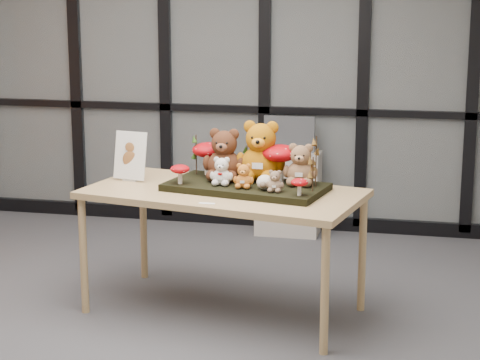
% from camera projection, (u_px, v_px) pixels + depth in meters
% --- Properties ---
extents(floor, '(5.00, 5.00, 0.00)m').
position_uv_depth(floor, '(121.00, 323.00, 5.55)').
color(floor, '#515156').
rests_on(floor, ground).
extents(room_shell, '(5.00, 5.00, 5.00)m').
position_uv_depth(room_shell, '(113.00, 59.00, 5.18)').
color(room_shell, '#B8B6AE').
rests_on(room_shell, floor).
extents(glass_partition, '(4.90, 0.06, 2.78)m').
position_uv_depth(glass_partition, '(214.00, 67.00, 7.59)').
color(glass_partition, '#2D383F').
rests_on(glass_partition, floor).
extents(display_table, '(1.89, 1.20, 0.82)m').
position_uv_depth(display_table, '(223.00, 200.00, 5.58)').
color(display_table, tan).
rests_on(display_table, floor).
extents(diorama_tray, '(1.09, 0.69, 0.04)m').
position_uv_depth(diorama_tray, '(246.00, 187.00, 5.57)').
color(diorama_tray, black).
rests_on(diorama_tray, display_table).
extents(bear_pooh_yellow, '(0.38, 0.36, 0.43)m').
position_uv_depth(bear_pooh_yellow, '(261.00, 148.00, 5.62)').
color(bear_pooh_yellow, '#AA6108').
rests_on(bear_pooh_yellow, diorama_tray).
extents(bear_brown_medium, '(0.33, 0.31, 0.37)m').
position_uv_depth(bear_brown_medium, '(224.00, 151.00, 5.66)').
color(bear_brown_medium, '#482514').
rests_on(bear_brown_medium, diorama_tray).
extents(bear_tan_back, '(0.26, 0.24, 0.29)m').
position_uv_depth(bear_tan_back, '(301.00, 162.00, 5.51)').
color(bear_tan_back, brown).
rests_on(bear_tan_back, diorama_tray).
extents(bear_small_yellow, '(0.15, 0.14, 0.17)m').
position_uv_depth(bear_small_yellow, '(244.00, 174.00, 5.44)').
color(bear_small_yellow, '#C76B21').
rests_on(bear_small_yellow, diorama_tray).
extents(bear_white_bow, '(0.18, 0.16, 0.20)m').
position_uv_depth(bear_white_bow, '(222.00, 169.00, 5.52)').
color(bear_white_bow, silver).
rests_on(bear_white_bow, diorama_tray).
extents(bear_beige_small, '(0.13, 0.12, 0.15)m').
position_uv_depth(bear_beige_small, '(275.00, 180.00, 5.34)').
color(bear_beige_small, '#86684F').
rests_on(bear_beige_small, diorama_tray).
extents(plush_cream_hedgehog, '(0.09, 0.09, 0.10)m').
position_uv_depth(plush_cream_hedgehog, '(265.00, 181.00, 5.40)').
color(plush_cream_hedgehog, silver).
rests_on(plush_cream_hedgehog, diorama_tray).
extents(mushroom_back_left, '(0.22, 0.22, 0.24)m').
position_uv_depth(mushroom_back_left, '(208.00, 157.00, 5.81)').
color(mushroom_back_left, '#9B050B').
rests_on(mushroom_back_left, diorama_tray).
extents(mushroom_back_right, '(0.24, 0.24, 0.27)m').
position_uv_depth(mushroom_back_right, '(280.00, 161.00, 5.60)').
color(mushroom_back_right, '#9B050B').
rests_on(mushroom_back_right, diorama_tray).
extents(mushroom_front_left, '(0.12, 0.12, 0.14)m').
position_uv_depth(mushroom_front_left, '(180.00, 173.00, 5.55)').
color(mushroom_front_left, '#9B050B').
rests_on(mushroom_front_left, diorama_tray).
extents(mushroom_front_right, '(0.10, 0.10, 0.12)m').
position_uv_depth(mushroom_front_right, '(299.00, 186.00, 5.24)').
color(mushroom_front_right, '#9B050B').
rests_on(mushroom_front_right, diorama_tray).
extents(sprig_green_far_left, '(0.05, 0.05, 0.27)m').
position_uv_depth(sprig_green_far_left, '(196.00, 155.00, 5.82)').
color(sprig_green_far_left, black).
rests_on(sprig_green_far_left, diorama_tray).
extents(sprig_green_mid_left, '(0.05, 0.05, 0.28)m').
position_uv_depth(sprig_green_mid_left, '(217.00, 154.00, 5.82)').
color(sprig_green_mid_left, black).
rests_on(sprig_green_mid_left, diorama_tray).
extents(sprig_dry_far_right, '(0.05, 0.05, 0.32)m').
position_uv_depth(sprig_dry_far_right, '(316.00, 161.00, 5.46)').
color(sprig_dry_far_right, brown).
rests_on(sprig_dry_far_right, diorama_tray).
extents(sprig_dry_mid_right, '(0.05, 0.05, 0.22)m').
position_uv_depth(sprig_dry_mid_right, '(313.00, 174.00, 5.34)').
color(sprig_dry_mid_right, brown).
rests_on(sprig_dry_mid_right, diorama_tray).
extents(sprig_green_centre, '(0.05, 0.05, 0.21)m').
position_uv_depth(sprig_green_centre, '(247.00, 161.00, 5.75)').
color(sprig_green_centre, black).
rests_on(sprig_green_centre, diorama_tray).
extents(sign_holder, '(0.24, 0.11, 0.33)m').
position_uv_depth(sign_holder, '(130.00, 158.00, 5.83)').
color(sign_holder, silver).
rests_on(sign_holder, display_table).
extents(label_card, '(0.10, 0.03, 0.00)m').
position_uv_depth(label_card, '(207.00, 203.00, 5.24)').
color(label_card, white).
rests_on(label_card, display_table).
extents(cabinet, '(0.54, 0.31, 0.72)m').
position_uv_depth(cabinet, '(288.00, 193.00, 7.49)').
color(cabinet, '#B2AA9F').
rests_on(cabinet, floor).
extents(monitor, '(0.44, 0.05, 0.31)m').
position_uv_depth(monitor, '(289.00, 134.00, 7.40)').
color(monitor, '#505358').
rests_on(monitor, cabinet).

